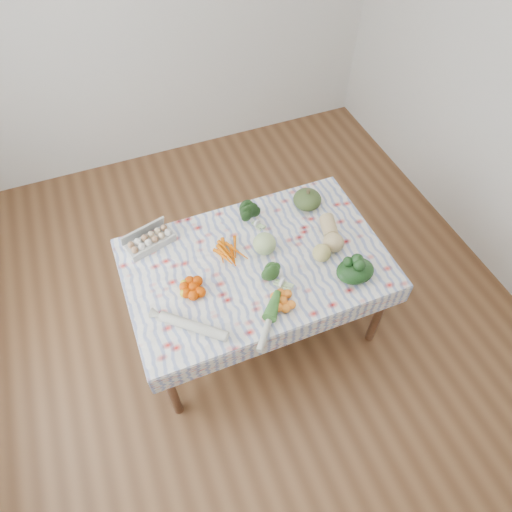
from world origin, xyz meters
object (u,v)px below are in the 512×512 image
at_px(kabocha_squash, 307,199).
at_px(grapefruit, 322,253).
at_px(cabbage, 265,244).
at_px(butternut_squash, 331,233).
at_px(egg_carton, 151,242).
at_px(dining_table, 256,269).

bearing_deg(kabocha_squash, grapefruit, -104.54).
xyz_separation_m(kabocha_squash, grapefruit, (-0.12, -0.46, -0.01)).
bearing_deg(kabocha_squash, cabbage, -148.27).
distance_m(butternut_squash, grapefruit, 0.18).
distance_m(egg_carton, kabocha_squash, 1.10).
relative_size(cabbage, butternut_squash, 0.52).
distance_m(egg_carton, butternut_squash, 1.18).
height_order(kabocha_squash, grapefruit, kabocha_squash).
relative_size(dining_table, butternut_squash, 5.62).
distance_m(dining_table, kabocha_squash, 0.63).
height_order(kabocha_squash, cabbage, cabbage).
bearing_deg(kabocha_squash, egg_carton, 177.51).
relative_size(cabbage, grapefruit, 1.26).
bearing_deg(dining_table, cabbage, 36.10).
distance_m(egg_carton, grapefruit, 1.11).
relative_size(kabocha_squash, butternut_squash, 0.69).
relative_size(kabocha_squash, cabbage, 1.32).
bearing_deg(egg_carton, dining_table, -48.16).
height_order(cabbage, grapefruit, cabbage).
xyz_separation_m(egg_carton, kabocha_squash, (1.10, -0.05, 0.02)).
bearing_deg(dining_table, grapefruit, -18.39).
bearing_deg(cabbage, grapefruit, -31.52).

